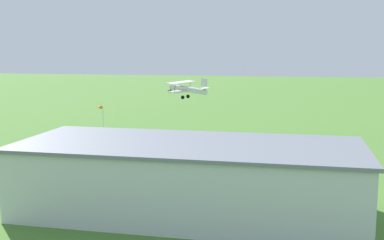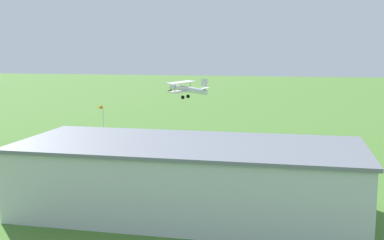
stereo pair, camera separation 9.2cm
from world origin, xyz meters
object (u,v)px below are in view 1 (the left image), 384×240
object	(u,v)px
car_red	(77,165)
car_blue	(34,161)
person_watching_takeoff	(85,172)
biplane	(186,89)
person_beside_truck	(196,161)
person_by_parked_cars	(125,159)
windsock	(100,109)
hangar	(189,178)

from	to	relation	value
car_red	car_blue	size ratio (longest dim) A/B	0.95
car_blue	person_watching_takeoff	distance (m)	10.02
biplane	person_beside_truck	bearing A→B (deg)	105.77
person_by_parked_cars	car_red	bearing A→B (deg)	40.34
biplane	person_by_parked_cars	world-z (taller)	biplane
car_blue	person_beside_truck	world-z (taller)	person_beside_truck
person_by_parked_cars	windsock	world-z (taller)	windsock
biplane	car_blue	bearing A→B (deg)	54.90
car_blue	person_watching_takeoff	world-z (taller)	car_blue
person_by_parked_cars	biplane	bearing A→B (deg)	-103.14
car_blue	windsock	world-z (taller)	windsock
biplane	hangar	bearing A→B (deg)	102.43
hangar	car_red	distance (m)	22.39
biplane	person_watching_takeoff	distance (m)	29.34
car_blue	person_beside_truck	bearing A→B (deg)	-168.85
car_blue	person_by_parked_cars	distance (m)	12.30
person_beside_truck	windsock	bearing A→B (deg)	-40.90
car_red	person_watching_takeoff	size ratio (longest dim) A/B	2.61
person_by_parked_cars	windsock	size ratio (longest dim) A/B	0.30
car_blue	person_by_parked_cars	bearing A→B (deg)	-162.71
person_beside_truck	person_watching_takeoff	bearing A→B (deg)	33.55
person_watching_takeoff	car_blue	bearing A→B (deg)	-23.56
windsock	person_by_parked_cars	bearing A→B (deg)	120.66
biplane	windsock	world-z (taller)	biplane
car_blue	person_beside_truck	xyz separation A→B (m)	(-21.67, -4.27, 0.05)
car_red	windsock	xyz separation A→B (m)	(6.06, -23.30, 4.33)
biplane	car_red	bearing A→B (deg)	67.89
person_by_parked_cars	person_watching_takeoff	xyz separation A→B (m)	(2.56, 7.66, -0.09)
hangar	person_by_parked_cars	xyz separation A→B (m)	(12.75, -17.55, -2.62)
car_blue	person_watching_takeoff	bearing A→B (deg)	156.44
car_red	windsock	world-z (taller)	windsock
car_red	windsock	distance (m)	24.46
car_red	biplane	bearing A→B (deg)	-112.11
car_red	car_blue	xyz separation A→B (m)	(6.59, -0.72, 0.02)
person_by_parked_cars	person_watching_takeoff	bearing A→B (deg)	71.53
windsock	car_red	bearing A→B (deg)	104.57
hangar	car_red	bearing A→B (deg)	-36.34
biplane	person_beside_truck	world-z (taller)	biplane
hangar	biplane	bearing A→B (deg)	-77.57
person_watching_takeoff	person_beside_truck	bearing A→B (deg)	-146.45
hangar	windsock	xyz separation A→B (m)	(23.96, -36.47, 1.66)
biplane	person_watching_takeoff	size ratio (longest dim) A/B	5.61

